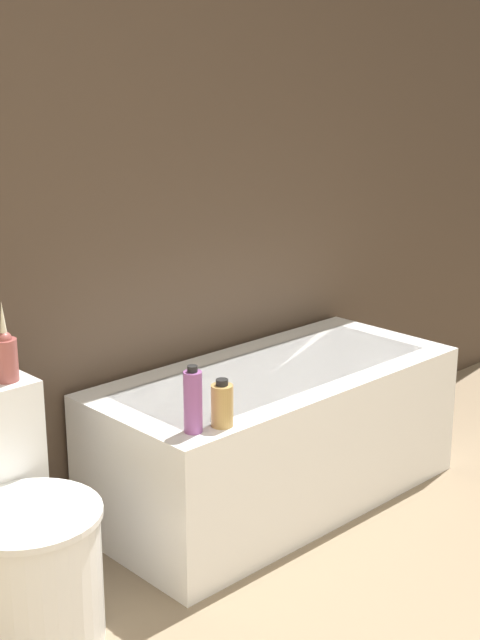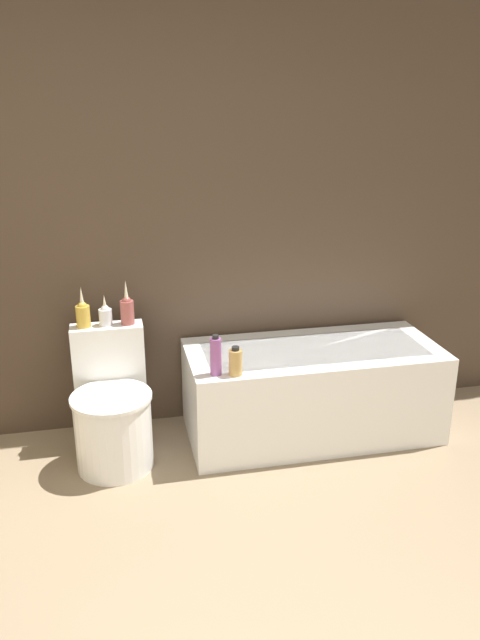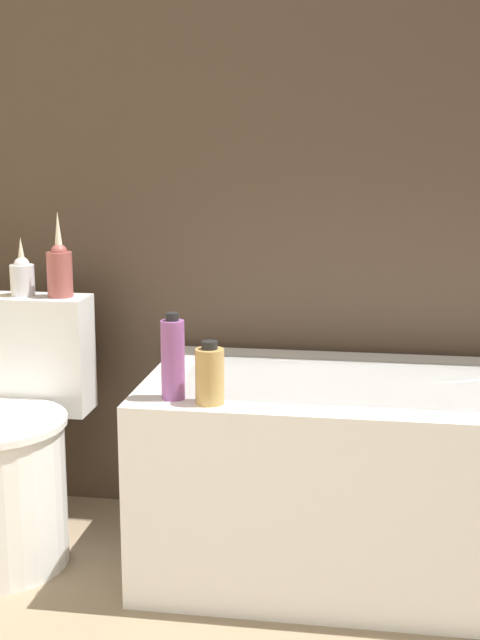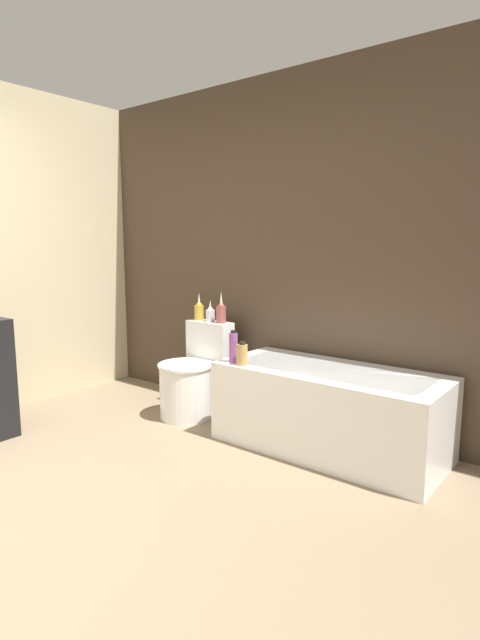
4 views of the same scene
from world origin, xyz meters
name	(u,v)px [view 1 (image 1 of 4)]	position (x,y,z in m)	size (l,w,h in m)	color
wall_back_tiled	(22,183)	(0.00, 2.38, 1.30)	(6.40, 0.06, 2.60)	#423326
bathtub	(276,435)	(0.82, 2.00, 0.28)	(1.49, 0.66, 0.55)	white
toilet	(20,546)	(-0.35, 1.93, 0.29)	(0.44, 0.57, 0.73)	white
vase_bronze	(5,354)	(-0.23, 2.15, 0.81)	(0.08, 0.08, 0.26)	#994C47
shampoo_bottle_tall	(193,401)	(0.20, 1.77, 0.65)	(0.06, 0.06, 0.22)	#8C4C8C
shampoo_bottle_short	(222,405)	(0.30, 1.74, 0.62)	(0.07, 0.07, 0.16)	tan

